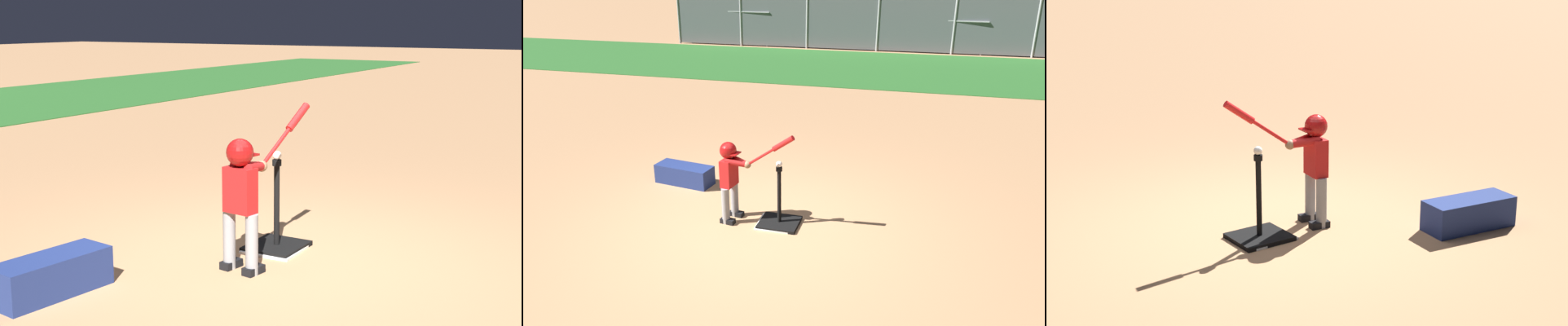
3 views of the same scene
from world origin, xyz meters
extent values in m
plane|color=#AD7F56|center=(0.00, 0.00, 0.00)|extent=(90.00, 90.00, 0.00)
cube|color=white|center=(0.22, 0.22, 0.01)|extent=(0.46, 0.46, 0.02)
cube|color=black|center=(0.27, 0.22, 0.02)|extent=(0.48, 0.44, 0.04)
cylinder|color=black|center=(0.27, 0.22, 0.38)|extent=(0.05, 0.05, 0.67)
cylinder|color=black|center=(0.27, 0.22, 0.74)|extent=(0.08, 0.08, 0.05)
cylinder|color=gray|center=(-0.34, 0.30, 0.23)|extent=(0.11, 0.11, 0.47)
cube|color=black|center=(-0.32, 0.30, 0.03)|extent=(0.19, 0.12, 0.06)
cylinder|color=gray|center=(-0.38, 0.08, 0.23)|extent=(0.11, 0.11, 0.47)
cube|color=black|center=(-0.36, 0.08, 0.03)|extent=(0.19, 0.12, 0.06)
cube|color=red|center=(-0.36, 0.19, 0.64)|extent=(0.17, 0.26, 0.34)
sphere|color=#936B4C|center=(-0.36, 0.19, 0.91)|extent=(0.18, 0.18, 0.18)
sphere|color=maroon|center=(-0.36, 0.19, 0.92)|extent=(0.21, 0.21, 0.21)
cube|color=maroon|center=(-0.27, 0.18, 0.90)|extent=(0.13, 0.17, 0.01)
cylinder|color=red|center=(-0.23, 0.21, 0.80)|extent=(0.28, 0.18, 0.10)
cylinder|color=red|center=(-0.24, 0.13, 0.80)|extent=(0.28, 0.11, 0.10)
sphere|color=#936B4C|center=(-0.10, 0.15, 0.78)|extent=(0.09, 0.09, 0.09)
cylinder|color=red|center=(0.18, 0.11, 0.98)|extent=(0.59, 0.12, 0.43)
cylinder|color=red|center=(0.36, 0.08, 1.11)|extent=(0.28, 0.10, 0.22)
cylinder|color=black|center=(-0.12, 0.15, 0.77)|extent=(0.05, 0.05, 0.05)
sphere|color=white|center=(0.27, 0.22, 0.80)|extent=(0.07, 0.07, 0.07)
cube|color=navy|center=(-1.42, 1.08, 0.14)|extent=(0.88, 0.43, 0.28)
camera|label=1|loc=(-4.85, -2.58, 1.88)|focal=50.00mm
camera|label=2|loc=(1.82, -5.15, 2.98)|focal=35.00mm
camera|label=3|loc=(3.35, 5.28, 2.36)|focal=50.00mm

